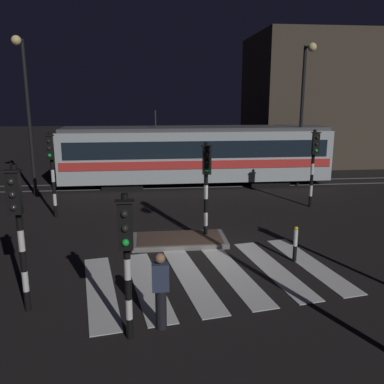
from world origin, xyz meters
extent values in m
plane|color=black|center=(0.00, 0.00, 0.00)|extent=(120.00, 120.00, 0.00)
cube|color=#59595E|center=(0.00, 9.61, 0.01)|extent=(80.00, 0.12, 0.03)
cube|color=#59595E|center=(0.00, 11.05, 0.01)|extent=(80.00, 0.12, 0.03)
cube|color=silver|center=(-3.00, -2.17, 0.01)|extent=(1.40, 4.29, 0.02)
cube|color=silver|center=(-1.80, -1.97, 0.01)|extent=(1.40, 4.29, 0.02)
cube|color=silver|center=(-0.60, -1.77, 0.01)|extent=(1.40, 4.29, 0.02)
cube|color=silver|center=(0.60, -1.56, 0.01)|extent=(1.40, 4.29, 0.02)
cube|color=silver|center=(1.80, -1.36, 0.01)|extent=(1.40, 4.29, 0.02)
cube|color=silver|center=(3.00, -1.15, 0.01)|extent=(1.40, 4.29, 0.02)
cube|color=slate|center=(-0.71, 1.09, 0.08)|extent=(3.17, 1.59, 0.16)
cube|color=#4C382D|center=(-0.71, 1.09, 0.17)|extent=(2.86, 1.43, 0.02)
cylinder|color=black|center=(0.23, 1.37, 0.24)|extent=(0.14, 0.14, 0.48)
cylinder|color=white|center=(0.23, 1.37, 0.73)|extent=(0.14, 0.14, 0.48)
cylinder|color=black|center=(0.23, 1.37, 1.21)|extent=(0.14, 0.14, 0.48)
cylinder|color=white|center=(0.23, 1.37, 1.69)|extent=(0.14, 0.14, 0.48)
cylinder|color=black|center=(0.23, 1.37, 2.18)|extent=(0.14, 0.14, 0.48)
cylinder|color=white|center=(0.23, 1.37, 2.66)|extent=(0.14, 0.14, 0.48)
cylinder|color=black|center=(0.23, 1.37, 3.14)|extent=(0.14, 0.14, 0.48)
cube|color=black|center=(0.23, 1.20, 2.78)|extent=(0.28, 0.20, 0.90)
sphere|color=black|center=(0.23, 1.09, 3.06)|extent=(0.14, 0.14, 0.14)
sphere|color=black|center=(0.23, 1.09, 2.78)|extent=(0.14, 0.14, 0.14)
sphere|color=green|center=(0.23, 1.09, 2.50)|extent=(0.14, 0.14, 0.14)
cube|color=black|center=(0.23, 1.20, 3.27)|extent=(0.36, 0.24, 0.04)
cylinder|color=black|center=(5.53, 5.10, 0.25)|extent=(0.14, 0.14, 0.50)
cylinder|color=white|center=(5.53, 5.10, 0.74)|extent=(0.14, 0.14, 0.50)
cylinder|color=black|center=(5.53, 5.10, 1.24)|extent=(0.14, 0.14, 0.50)
cylinder|color=white|center=(5.53, 5.10, 1.73)|extent=(0.14, 0.14, 0.50)
cylinder|color=black|center=(5.53, 5.10, 2.23)|extent=(0.14, 0.14, 0.50)
cylinder|color=white|center=(5.53, 5.10, 2.72)|extent=(0.14, 0.14, 0.50)
cylinder|color=black|center=(5.53, 5.10, 3.22)|extent=(0.14, 0.14, 0.50)
cube|color=black|center=(5.53, 4.93, 2.87)|extent=(0.28, 0.20, 0.90)
sphere|color=black|center=(5.53, 4.82, 3.15)|extent=(0.14, 0.14, 0.14)
sphere|color=black|center=(5.53, 4.82, 2.87)|extent=(0.14, 0.14, 0.14)
sphere|color=green|center=(5.53, 4.82, 2.59)|extent=(0.14, 0.14, 0.14)
cube|color=black|center=(5.53, 4.93, 3.36)|extent=(0.36, 0.24, 0.04)
cylinder|color=black|center=(-2.16, -4.41, 0.22)|extent=(0.14, 0.14, 0.44)
cylinder|color=white|center=(-2.16, -4.41, 0.66)|extent=(0.14, 0.14, 0.44)
cylinder|color=black|center=(-2.16, -4.41, 1.09)|extent=(0.14, 0.14, 0.44)
cylinder|color=white|center=(-2.16, -4.41, 1.53)|extent=(0.14, 0.14, 0.44)
cylinder|color=black|center=(-2.16, -4.41, 1.97)|extent=(0.14, 0.14, 0.44)
cylinder|color=white|center=(-2.16, -4.41, 2.41)|extent=(0.14, 0.14, 0.44)
cylinder|color=black|center=(-2.16, -4.41, 2.84)|extent=(0.14, 0.14, 0.44)
cube|color=black|center=(-2.16, -4.58, 2.46)|extent=(0.28, 0.20, 0.90)
sphere|color=black|center=(-2.16, -4.69, 2.74)|extent=(0.14, 0.14, 0.14)
sphere|color=black|center=(-2.16, -4.69, 2.46)|extent=(0.14, 0.14, 0.14)
sphere|color=green|center=(-2.16, -4.69, 2.18)|extent=(0.14, 0.14, 0.14)
cube|color=black|center=(-2.16, -4.58, 2.95)|extent=(0.36, 0.24, 0.04)
cylinder|color=black|center=(-5.55, 4.65, 0.25)|extent=(0.14, 0.14, 0.50)
cylinder|color=white|center=(-5.55, 4.65, 0.75)|extent=(0.14, 0.14, 0.50)
cylinder|color=black|center=(-5.55, 4.65, 1.25)|extent=(0.14, 0.14, 0.50)
cylinder|color=white|center=(-5.55, 4.65, 1.74)|extent=(0.14, 0.14, 0.50)
cylinder|color=black|center=(-5.55, 4.65, 2.24)|extent=(0.14, 0.14, 0.50)
cylinder|color=white|center=(-5.55, 4.65, 2.74)|extent=(0.14, 0.14, 0.50)
cylinder|color=black|center=(-5.55, 4.65, 3.24)|extent=(0.14, 0.14, 0.50)
cube|color=black|center=(-5.55, 4.48, 2.89)|extent=(0.28, 0.20, 0.90)
sphere|color=black|center=(-5.55, 4.37, 3.17)|extent=(0.14, 0.14, 0.14)
sphere|color=black|center=(-5.55, 4.37, 2.89)|extent=(0.14, 0.14, 0.14)
sphere|color=green|center=(-5.55, 4.37, 2.61)|extent=(0.14, 0.14, 0.14)
cube|color=black|center=(-5.55, 4.48, 3.38)|extent=(0.36, 0.24, 0.04)
cylinder|color=black|center=(-4.56, -3.04, 0.25)|extent=(0.14, 0.14, 0.49)
cylinder|color=white|center=(-4.56, -3.04, 0.74)|extent=(0.14, 0.14, 0.49)
cylinder|color=black|center=(-4.56, -3.04, 1.23)|extent=(0.14, 0.14, 0.49)
cylinder|color=white|center=(-4.56, -3.04, 1.72)|extent=(0.14, 0.14, 0.49)
cylinder|color=black|center=(-4.56, -3.04, 2.21)|extent=(0.14, 0.14, 0.49)
cylinder|color=white|center=(-4.56, -3.04, 2.70)|extent=(0.14, 0.14, 0.49)
cylinder|color=black|center=(-4.56, -3.04, 3.20)|extent=(0.14, 0.14, 0.49)
cube|color=black|center=(-4.56, -3.21, 2.84)|extent=(0.28, 0.20, 0.90)
sphere|color=black|center=(-4.56, -3.32, 3.12)|extent=(0.14, 0.14, 0.14)
sphere|color=black|center=(-4.56, -3.32, 2.84)|extent=(0.14, 0.14, 0.14)
sphere|color=black|center=(-4.56, -3.32, 2.56)|extent=(0.14, 0.14, 0.14)
cube|color=black|center=(-4.56, -3.21, 3.33)|extent=(0.36, 0.24, 0.04)
cylinder|color=black|center=(-7.41, 8.74, 3.74)|extent=(0.18, 0.18, 7.48)
cylinder|color=black|center=(-7.41, 8.29, 7.38)|extent=(0.10, 0.90, 0.10)
sphere|color=#F9E08C|center=(-7.41, 7.84, 7.30)|extent=(0.44, 0.44, 0.44)
cylinder|color=black|center=(6.58, 9.52, 3.72)|extent=(0.18, 0.18, 7.45)
cylinder|color=black|center=(6.58, 9.07, 7.35)|extent=(0.10, 0.90, 0.10)
sphere|color=#F9E08C|center=(6.58, 8.62, 7.27)|extent=(0.44, 0.44, 0.44)
cube|color=#B2BCC1|center=(0.94, 10.33, 1.70)|extent=(14.74, 2.50, 2.70)
cube|color=red|center=(0.94, 9.06, 1.35)|extent=(14.44, 0.04, 0.44)
cube|color=red|center=(0.94, 11.60, 1.35)|extent=(14.44, 0.04, 0.44)
cube|color=black|center=(0.94, 9.06, 2.15)|extent=(14.00, 0.03, 0.90)
cube|color=#4C4C51|center=(0.94, 10.33, 3.15)|extent=(14.44, 2.30, 0.20)
cylinder|color=#262628|center=(-1.27, 10.33, 3.65)|extent=(0.08, 0.08, 1.00)
cube|color=black|center=(5.00, 10.33, 0.17)|extent=(2.20, 2.00, 0.35)
cube|color=black|center=(-3.11, 10.33, 0.17)|extent=(2.20, 2.00, 0.35)
sphere|color=#F9F2CC|center=(8.36, 10.33, 1.30)|extent=(0.24, 0.24, 0.24)
cylinder|color=black|center=(-1.50, -4.11, 0.44)|extent=(0.24, 0.24, 0.88)
cube|color=#2D3851|center=(-1.50, -4.11, 1.18)|extent=(0.36, 0.22, 0.60)
sphere|color=#9E7051|center=(-1.50, -4.11, 1.60)|extent=(0.22, 0.22, 0.22)
cylinder|color=black|center=(2.62, -0.91, 0.25)|extent=(0.12, 0.12, 0.50)
cylinder|color=white|center=(2.62, -0.91, 0.75)|extent=(0.12, 0.12, 0.50)
sphere|color=yellow|center=(2.62, -0.91, 1.05)|extent=(0.12, 0.12, 0.12)
cube|color=#42382D|center=(12.17, 17.97, 4.61)|extent=(12.14, 8.00, 9.23)
camera|label=1|loc=(-1.69, -11.98, 4.85)|focal=38.02mm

